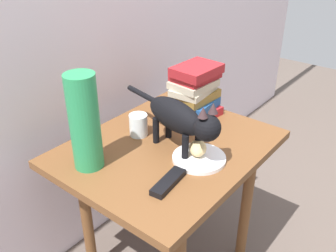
{
  "coord_description": "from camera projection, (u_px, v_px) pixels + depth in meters",
  "views": [
    {
      "loc": [
        -0.9,
        -0.72,
        1.34
      ],
      "look_at": [
        0.0,
        0.0,
        0.7
      ],
      "focal_mm": 39.75,
      "sensor_mm": 36.0,
      "label": 1
    }
  ],
  "objects": [
    {
      "name": "cat",
      "position": [
        182.0,
        118.0,
        1.26
      ],
      "size": [
        0.15,
        0.47,
        0.23
      ],
      "color": "black",
      "rests_on": "side_table"
    },
    {
      "name": "plate",
      "position": [
        199.0,
        158.0,
        1.28
      ],
      "size": [
        0.18,
        0.18,
        0.01
      ],
      "primitive_type": "cylinder",
      "color": "white",
      "rests_on": "side_table"
    },
    {
      "name": "candle_jar",
      "position": [
        138.0,
        126.0,
        1.41
      ],
      "size": [
        0.07,
        0.07,
        0.08
      ],
      "color": "silver",
      "rests_on": "side_table"
    },
    {
      "name": "book_stack",
      "position": [
        195.0,
        92.0,
        1.52
      ],
      "size": [
        0.21,
        0.17,
        0.22
      ],
      "color": "maroon",
      "rests_on": "side_table"
    },
    {
      "name": "side_table",
      "position": [
        168.0,
        165.0,
        1.41
      ],
      "size": [
        0.76,
        0.62,
        0.62
      ],
      "color": "brown",
      "rests_on": "ground"
    },
    {
      "name": "bread_roll",
      "position": [
        198.0,
        147.0,
        1.28
      ],
      "size": [
        0.1,
        0.09,
        0.05
      ],
      "primitive_type": "ellipsoid",
      "rotation": [
        0.0,
        0.0,
        0.6
      ],
      "color": "#E0BC7A",
      "rests_on": "plate"
    },
    {
      "name": "tv_remote",
      "position": [
        168.0,
        182.0,
        1.15
      ],
      "size": [
        0.15,
        0.06,
        0.02
      ],
      "primitive_type": "cube",
      "rotation": [
        0.0,
        0.0,
        0.13
      ],
      "color": "black",
      "rests_on": "side_table"
    },
    {
      "name": "green_vase",
      "position": [
        85.0,
        122.0,
        1.17
      ],
      "size": [
        0.1,
        0.1,
        0.33
      ],
      "primitive_type": "cylinder",
      "color": "#288C51",
      "rests_on": "side_table"
    }
  ]
}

